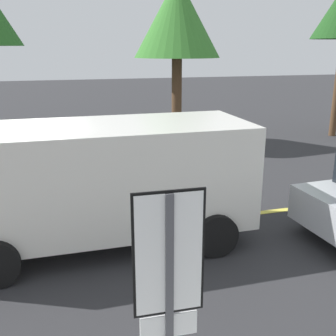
% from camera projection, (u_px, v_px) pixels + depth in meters
% --- Properties ---
extents(ground_plane, '(80.00, 80.00, 0.00)m').
position_uv_depth(ground_plane, '(10.00, 243.00, 7.45)').
color(ground_plane, '#2D2D30').
extents(lane_marking_centre, '(28.00, 0.16, 0.01)m').
position_uv_depth(lane_marking_centre, '(166.00, 224.00, 8.23)').
color(lane_marking_centre, '#E0D14C').
extents(speed_limit_sign, '(0.54, 0.06, 2.52)m').
position_uv_depth(speed_limit_sign, '(169.00, 286.00, 3.00)').
color(speed_limit_sign, '#4C4C51').
rests_on(speed_limit_sign, ground_plane).
extents(white_van, '(5.21, 2.27, 2.20)m').
position_uv_depth(white_van, '(101.00, 177.00, 7.12)').
color(white_van, silver).
rests_on(white_van, ground_plane).
extents(tree_centre_verge, '(3.00, 3.00, 5.79)m').
position_uv_depth(tree_centre_verge, '(177.00, 19.00, 13.81)').
color(tree_centre_verge, '#513823').
rests_on(tree_centre_verge, ground_plane).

